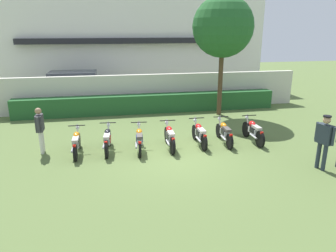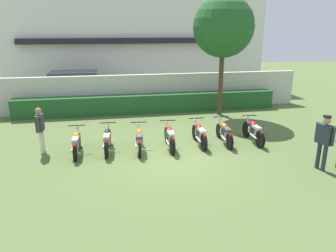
{
  "view_description": "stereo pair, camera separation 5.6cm",
  "coord_description": "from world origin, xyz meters",
  "views": [
    {
      "loc": [
        -2.24,
        -10.09,
        4.26
      ],
      "look_at": [
        0.0,
        1.14,
        0.75
      ],
      "focal_mm": 33.81,
      "sensor_mm": 36.0,
      "label": 1
    },
    {
      "loc": [
        -2.18,
        -10.1,
        4.26
      ],
      "look_at": [
        0.0,
        1.14,
        0.75
      ],
      "focal_mm": 33.81,
      "sensor_mm": 36.0,
      "label": 2
    }
  ],
  "objects": [
    {
      "name": "motorcycle_in_row_1",
      "position": [
        -2.28,
        0.89,
        0.46
      ],
      "size": [
        0.6,
        1.87,
        0.97
      ],
      "rotation": [
        0.0,
        0.0,
        1.48
      ],
      "color": "black",
      "rests_on": "ground"
    },
    {
      "name": "motorcycle_in_row_2",
      "position": [
        -1.14,
        0.76,
        0.44
      ],
      "size": [
        0.6,
        1.92,
        0.95
      ],
      "rotation": [
        0.0,
        0.0,
        1.48
      ],
      "color": "black",
      "rests_on": "ground"
    },
    {
      "name": "building",
      "position": [
        0.0,
        14.75,
        3.37
      ],
      "size": [
        18.11,
        6.5,
        6.74
      ],
      "color": "white",
      "rests_on": "ground"
    },
    {
      "name": "motorcycle_in_row_4",
      "position": [
        1.17,
        0.9,
        0.45
      ],
      "size": [
        0.6,
        1.84,
        0.96
      ],
      "rotation": [
        0.0,
        0.0,
        1.57
      ],
      "color": "black",
      "rests_on": "ground"
    },
    {
      "name": "motorcycle_in_row_0",
      "position": [
        -3.36,
        0.82,
        0.44
      ],
      "size": [
        0.6,
        1.83,
        0.95
      ],
      "rotation": [
        0.0,
        0.0,
        1.55
      ],
      "color": "black",
      "rests_on": "ground"
    },
    {
      "name": "compound_wall",
      "position": [
        0.0,
        6.91,
        0.97
      ],
      "size": [
        17.21,
        0.3,
        1.94
      ],
      "primitive_type": "cube",
      "color": "beige",
      "rests_on": "ground"
    },
    {
      "name": "motorcycle_in_row_6",
      "position": [
        3.34,
        0.82,
        0.46
      ],
      "size": [
        0.6,
        1.89,
        0.97
      ],
      "rotation": [
        0.0,
        0.0,
        1.56
      ],
      "color": "black",
      "rests_on": "ground"
    },
    {
      "name": "parked_car",
      "position": [
        -3.94,
        9.34,
        0.94
      ],
      "size": [
        4.55,
        2.17,
        1.89
      ],
      "rotation": [
        0.0,
        0.0,
        -0.03
      ],
      "color": "navy",
      "rests_on": "ground"
    },
    {
      "name": "motorcycle_in_row_5",
      "position": [
        2.18,
        0.9,
        0.44
      ],
      "size": [
        0.6,
        1.91,
        0.95
      ],
      "rotation": [
        0.0,
        0.0,
        1.53
      ],
      "color": "black",
      "rests_on": "ground"
    },
    {
      "name": "motorcycle_in_row_3",
      "position": [
        -0.01,
        0.77,
        0.46
      ],
      "size": [
        0.6,
        1.85,
        0.97
      ],
      "rotation": [
        0.0,
        0.0,
        1.55
      ],
      "color": "black",
      "rests_on": "ground"
    },
    {
      "name": "inspector_person",
      "position": [
        -4.59,
        1.23,
        0.98
      ],
      "size": [
        0.22,
        0.67,
        1.66
      ],
      "color": "silver",
      "rests_on": "ground"
    },
    {
      "name": "hedge_row",
      "position": [
        0.0,
        6.21,
        0.49
      ],
      "size": [
        13.77,
        0.7,
        0.97
      ],
      "primitive_type": "cube",
      "color": "#235628",
      "rests_on": "ground"
    },
    {
      "name": "ground",
      "position": [
        0.0,
        0.0,
        0.0
      ],
      "size": [
        60.0,
        60.0,
        0.0
      ],
      "primitive_type": "plane",
      "color": "#566B38"
    },
    {
      "name": "officer_0",
      "position": [
        4.31,
        -1.97,
        1.05
      ],
      "size": [
        0.33,
        0.68,
        1.76
      ],
      "rotation": [
        0.0,
        0.0,
        3.38
      ],
      "color": "#28333D",
      "rests_on": "ground"
    },
    {
      "name": "tree_near_inspector",
      "position": [
        3.5,
        5.1,
        4.37
      ],
      "size": [
        2.97,
        2.97,
        5.87
      ],
      "color": "#4C3823",
      "rests_on": "ground"
    }
  ]
}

